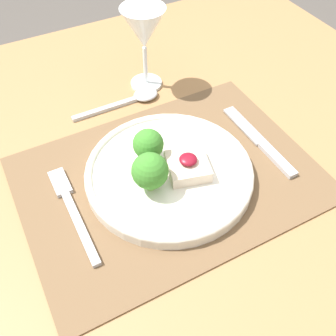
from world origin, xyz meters
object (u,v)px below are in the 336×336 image
fork (71,207)px  spoon (135,98)px  knife (263,144)px  dinner_plate (167,170)px  wine_glass_near (144,31)px

fork → spoon: bearing=46.8°
knife → spoon: 0.25m
dinner_plate → spoon: size_ratio=1.53×
dinner_plate → spoon: bearing=79.4°
spoon → wine_glass_near: 0.12m
knife → wine_glass_near: size_ratio=1.17×
dinner_plate → wine_glass_near: 0.26m
spoon → wine_glass_near: bearing=36.9°
fork → spoon: (0.19, 0.18, -0.00)m
fork → knife: size_ratio=1.00×
knife → wine_glass_near: bearing=109.5°
dinner_plate → knife: (0.17, -0.01, -0.01)m
dinner_plate → knife: size_ratio=1.41×
spoon → wine_glass_near: (0.04, 0.04, 0.11)m
dinner_plate → fork: bearing=175.1°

